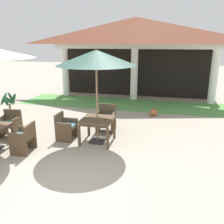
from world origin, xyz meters
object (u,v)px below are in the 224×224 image
(patio_chair_near_foreground_north, at_px, (106,118))
(patio_chair_mid_left_east, at_px, (24,138))
(patio_table_near_foreground, at_px, (97,122))
(patio_chair_near_foreground_west, at_px, (66,127))
(potted_palm_left_edge, at_px, (11,113))
(patio_umbrella_near_foreground, at_px, (96,58))
(terracotta_urn, at_px, (154,112))
(patio_chair_mid_left_north, at_px, (10,124))

(patio_chair_near_foreground_north, relative_size, patio_chair_mid_left_east, 1.07)
(patio_table_near_foreground, height_order, patio_chair_near_foreground_west, patio_chair_near_foreground_west)
(potted_palm_left_edge, bearing_deg, patio_umbrella_near_foreground, -10.94)
(patio_table_near_foreground, height_order, patio_chair_mid_left_east, patio_chair_mid_left_east)
(patio_chair_mid_left_east, bearing_deg, potted_palm_left_edge, 37.90)
(patio_umbrella_near_foreground, xyz_separation_m, patio_chair_mid_left_east, (-1.77, -1.14, -2.11))
(patio_umbrella_near_foreground, distance_m, potted_palm_left_edge, 4.15)
(patio_chair_near_foreground_north, relative_size, terracotta_urn, 2.45)
(patio_umbrella_near_foreground, distance_m, patio_chair_near_foreground_north, 2.34)
(patio_table_near_foreground, relative_size, terracotta_urn, 2.57)
(potted_palm_left_edge, xyz_separation_m, terracotta_urn, (5.01, 2.43, -0.32))
(patio_chair_near_foreground_north, bearing_deg, patio_chair_near_foreground_west, 45.02)
(patio_table_near_foreground, relative_size, patio_chair_mid_left_east, 1.13)
(patio_chair_near_foreground_west, height_order, terracotta_urn, patio_chair_near_foreground_west)
(patio_chair_near_foreground_north, relative_size, potted_palm_left_edge, 0.69)
(patio_chair_near_foreground_west, bearing_deg, patio_chair_mid_left_north, -82.89)
(patio_chair_mid_left_east, height_order, patio_chair_mid_left_north, patio_chair_mid_left_north)
(patio_umbrella_near_foreground, xyz_separation_m, patio_chair_near_foreground_west, (-1.04, -0.01, -2.13))
(patio_chair_near_foreground_west, bearing_deg, terracotta_urn, 140.62)
(patio_table_near_foreground, bearing_deg, potted_palm_left_edge, 169.06)
(patio_chair_near_foreground_west, relative_size, patio_chair_mid_left_north, 0.98)
(patio_chair_mid_left_north, bearing_deg, patio_chair_near_foreground_west, -178.60)
(patio_umbrella_near_foreground, relative_size, patio_chair_mid_left_north, 3.28)
(patio_chair_mid_left_east, xyz_separation_m, terracotta_urn, (3.25, 4.25, -0.27))
(patio_umbrella_near_foreground, bearing_deg, patio_table_near_foreground, 86.42)
(patio_umbrella_near_foreground, bearing_deg, patio_chair_near_foreground_west, -179.45)
(patio_chair_mid_left_north, relative_size, terracotta_urn, 2.35)
(terracotta_urn, bearing_deg, patio_umbrella_near_foreground, -115.30)
(potted_palm_left_edge, bearing_deg, patio_chair_near_foreground_west, -15.54)
(patio_umbrella_near_foreground, bearing_deg, potted_palm_left_edge, 169.06)
(patio_chair_mid_left_north, bearing_deg, terracotta_urn, -148.42)
(patio_chair_mid_left_east, relative_size, terracotta_urn, 2.28)
(patio_chair_mid_left_east, distance_m, patio_chair_mid_left_north, 1.41)
(patio_chair_near_foreground_north, bearing_deg, patio_chair_mid_left_east, 50.49)
(potted_palm_left_edge, height_order, terracotta_urn, potted_palm_left_edge)
(patio_umbrella_near_foreground, height_order, patio_chair_mid_left_east, patio_umbrella_near_foreground)
(patio_chair_near_foreground_north, xyz_separation_m, patio_chair_mid_left_north, (-2.86, -1.30, -0.01))
(patio_table_near_foreground, height_order, patio_umbrella_near_foreground, patio_umbrella_near_foreground)
(patio_chair_mid_left_east, distance_m, potted_palm_left_edge, 2.54)
(patio_umbrella_near_foreground, xyz_separation_m, terracotta_urn, (1.47, 3.12, -2.37))
(patio_umbrella_near_foreground, bearing_deg, patio_chair_mid_left_east, -147.35)
(patio_chair_near_foreground_west, relative_size, terracotta_urn, 2.31)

